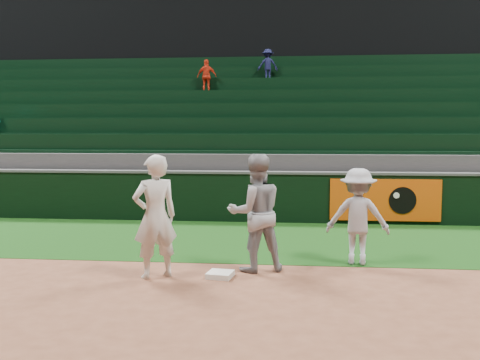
% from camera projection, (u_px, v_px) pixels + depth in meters
% --- Properties ---
extents(ground, '(70.00, 70.00, 0.00)m').
position_uv_depth(ground, '(239.00, 279.00, 8.11)').
color(ground, brown).
rests_on(ground, ground).
extents(foul_grass, '(36.00, 4.20, 0.01)m').
position_uv_depth(foul_grass, '(253.00, 239.00, 11.08)').
color(foul_grass, '#0E330C').
rests_on(foul_grass, ground).
extents(upper_deck, '(40.00, 12.00, 12.00)m').
position_uv_depth(upper_deck, '(276.00, 50.00, 24.84)').
color(upper_deck, black).
rests_on(upper_deck, ground).
extents(first_base, '(0.43, 0.43, 0.08)m').
position_uv_depth(first_base, '(220.00, 275.00, 8.21)').
color(first_base, white).
rests_on(first_base, ground).
extents(first_baseman, '(0.82, 0.75, 1.89)m').
position_uv_depth(first_baseman, '(155.00, 217.00, 8.12)').
color(first_baseman, silver).
rests_on(first_baseman, ground).
extents(baserunner, '(1.10, 0.98, 1.88)m').
position_uv_depth(baserunner, '(256.00, 213.00, 8.53)').
color(baserunner, gray).
rests_on(baserunner, ground).
extents(base_coach, '(1.10, 0.70, 1.61)m').
position_uv_depth(base_coach, '(358.00, 217.00, 8.94)').
color(base_coach, '#A4A6B1').
rests_on(base_coach, foul_grass).
extents(field_wall, '(36.00, 0.45, 1.25)m').
position_uv_depth(field_wall, '(261.00, 196.00, 13.20)').
color(field_wall, black).
rests_on(field_wall, ground).
extents(stadium_seating, '(36.00, 5.95, 4.94)m').
position_uv_depth(stadium_seating, '(267.00, 148.00, 16.84)').
color(stadium_seating, '#363639').
rests_on(stadium_seating, ground).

